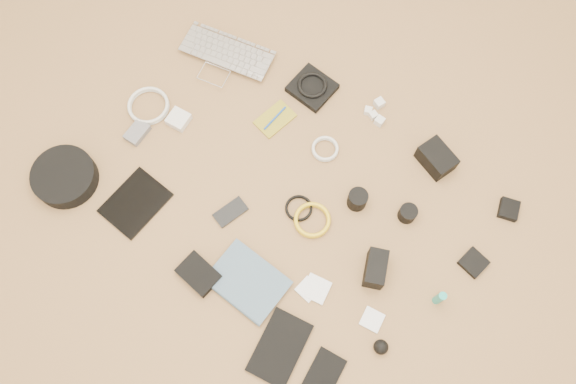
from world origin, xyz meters
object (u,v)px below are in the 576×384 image
Objects in this scene: tablet at (135,203)px; paperback at (230,304)px; phone at (231,212)px; headphone_case at (65,177)px; dslr_camera at (436,158)px; laptop at (222,63)px.

tablet is 0.50m from paperback.
phone is (0.29, 0.18, -0.00)m from tablet.
headphone_case reaches higher than paperback.
headphone_case is at bearing -122.23° from dslr_camera.
paperback is at bearing -62.21° from laptop.
dslr_camera is (0.89, 0.15, 0.02)m from laptop.
paperback is (-0.27, -0.85, -0.03)m from dslr_camera.
paperback reaches higher than phone.
dslr_camera is 0.90m from paperback.
dslr_camera is at bearing -16.91° from paperback.
headphone_case reaches higher than tablet.
headphone_case is (-0.14, -0.71, 0.02)m from laptop.
phone is 0.52× the size of headphone_case.
laptop is at bearing -152.76° from dslr_camera.
phone is at bearing 39.72° from paperback.
headphone_case is (-0.55, -0.26, 0.03)m from phone.
dslr_camera is 0.77m from phone.
headphone_case is (-0.26, -0.08, 0.03)m from tablet.
headphone_case is at bearing -160.32° from tablet.
paperback is at bearing -89.91° from dslr_camera.
tablet is 0.27m from headphone_case.
laptop is 2.78× the size of dslr_camera.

